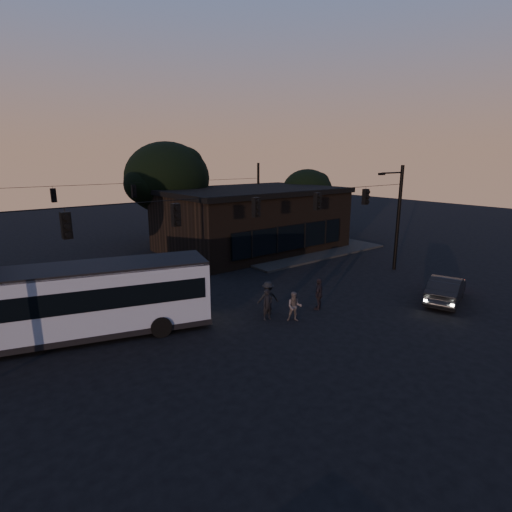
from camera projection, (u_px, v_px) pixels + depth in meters
ground at (310, 335)px, 18.51m from camera, size 120.00×120.00×0.00m
sidewalk_far_right at (291, 247)px, 36.38m from camera, size 14.00×10.00×0.15m
building at (252, 219)px, 35.44m from camera, size 15.40×10.41×5.40m
tree_behind at (167, 178)px, 36.17m from camera, size 7.60×7.60×9.43m
tree_right at (307, 191)px, 41.95m from camera, size 5.20×5.20×6.86m
signal_rig_near at (256, 229)px, 20.48m from camera, size 26.24×0.30×7.50m
signal_rig_far at (135, 205)px, 32.71m from camera, size 26.24×0.30×7.50m
bus at (75, 299)px, 17.81m from camera, size 12.09×6.02×3.33m
car at (446, 289)px, 22.63m from camera, size 4.86×2.97×1.51m
pedestrian_a at (268, 304)px, 20.10m from camera, size 0.60×0.41×1.60m
pedestrian_b at (294, 307)px, 19.91m from camera, size 0.94×0.92×1.53m
pedestrian_c at (319, 294)px, 21.45m from camera, size 1.10×0.84×1.74m
pedestrian_d at (268, 298)px, 20.88m from camera, size 1.30×1.06×1.75m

